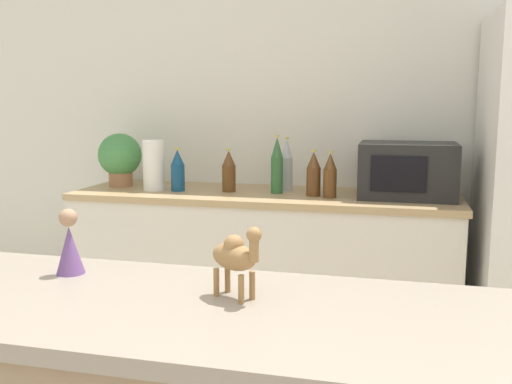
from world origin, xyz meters
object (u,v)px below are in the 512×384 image
at_px(back_bottle_1, 330,176).
at_px(potted_plant, 120,157).
at_px(microwave, 407,170).
at_px(back_bottle_4, 277,166).
at_px(wise_man_figurine_blue, 70,246).
at_px(back_bottle_5, 314,174).
at_px(back_bottle_3, 287,165).
at_px(back_bottle_2, 229,171).
at_px(paper_towel_roll, 154,165).
at_px(camel_figurine, 236,255).
at_px(back_bottle_0, 178,171).

bearing_deg(back_bottle_1, potted_plant, 174.61).
height_order(potted_plant, microwave, potted_plant).
distance_m(back_bottle_4, wise_man_figurine_blue, 1.79).
relative_size(potted_plant, back_bottle_5, 1.28).
xyz_separation_m(back_bottle_3, back_bottle_4, (-0.03, -0.11, 0.01)).
height_order(back_bottle_1, back_bottle_4, back_bottle_4).
xyz_separation_m(back_bottle_2, back_bottle_4, (0.27, 0.01, 0.04)).
bearing_deg(back_bottle_5, wise_man_figurine_blue, -100.78).
bearing_deg(potted_plant, back_bottle_5, -3.92).
height_order(paper_towel_roll, back_bottle_1, paper_towel_roll).
xyz_separation_m(microwave, back_bottle_1, (-0.38, -0.11, -0.03)).
bearing_deg(paper_towel_roll, microwave, 3.60).
bearing_deg(back_bottle_4, wise_man_figurine_blue, -94.14).
bearing_deg(potted_plant, camel_figurine, -56.83).
distance_m(back_bottle_0, back_bottle_4, 0.55).
relative_size(back_bottle_0, back_bottle_4, 0.76).
bearing_deg(microwave, potted_plant, 179.72).
height_order(back_bottle_2, back_bottle_3, back_bottle_3).
relative_size(paper_towel_roll, wise_man_figurine_blue, 1.76).
height_order(paper_towel_roll, back_bottle_3, back_bottle_3).
distance_m(back_bottle_1, back_bottle_2, 0.56).
height_order(back_bottle_1, back_bottle_5, back_bottle_5).
bearing_deg(back_bottle_0, back_bottle_5, 0.86).
bearing_deg(back_bottle_0, microwave, 3.82).
xyz_separation_m(back_bottle_5, camel_figurine, (0.10, -1.82, 0.05)).
xyz_separation_m(microwave, back_bottle_4, (-0.67, -0.03, 0.01)).
xyz_separation_m(paper_towel_roll, back_bottle_5, (0.89, 0.02, -0.03)).
xyz_separation_m(potted_plant, paper_towel_roll, (0.25, -0.09, -0.03)).
bearing_deg(back_bottle_3, potted_plant, -175.87).
bearing_deg(back_bottle_2, back_bottle_4, 1.86).
relative_size(back_bottle_2, camel_figurine, 1.47).
xyz_separation_m(paper_towel_roll, microwave, (1.36, 0.09, 0.00)).
height_order(back_bottle_2, wise_man_figurine_blue, back_bottle_2).
bearing_deg(back_bottle_2, potted_plant, 176.12).
height_order(microwave, back_bottle_2, microwave).
bearing_deg(back_bottle_0, wise_man_figurine_blue, -76.51).
height_order(back_bottle_5, camel_figurine, back_bottle_5).
bearing_deg(back_bottle_4, back_bottle_0, -174.51).
relative_size(microwave, back_bottle_5, 2.00).
bearing_deg(camel_figurine, potted_plant, 123.17).
xyz_separation_m(back_bottle_2, back_bottle_5, (0.47, -0.03, 0.00)).
height_order(back_bottle_3, back_bottle_4, back_bottle_4).
xyz_separation_m(potted_plant, back_bottle_2, (0.67, -0.05, -0.06)).
distance_m(back_bottle_2, back_bottle_4, 0.27).
xyz_separation_m(back_bottle_0, back_bottle_5, (0.75, 0.01, 0.00)).
distance_m(back_bottle_0, back_bottle_5, 0.75).
height_order(microwave, back_bottle_5, microwave).
bearing_deg(back_bottle_2, back_bottle_1, -7.18).
xyz_separation_m(potted_plant, back_bottle_0, (0.39, -0.09, -0.06)).
bearing_deg(back_bottle_5, potted_plant, 176.08).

